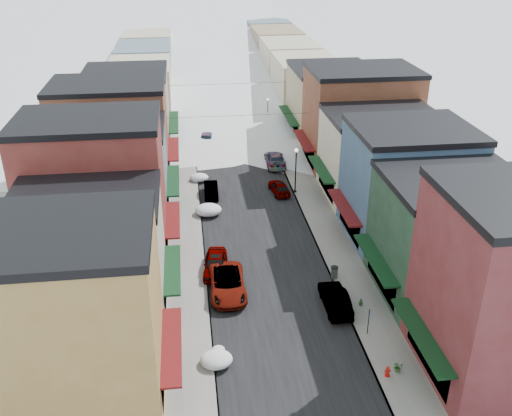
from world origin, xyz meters
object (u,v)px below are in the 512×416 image
object	(u,v)px
fire_hydrant	(388,372)
car_white_suv	(228,284)
car_silver_sedan	(215,264)
car_dark_hatch	(211,190)
trash_can	(334,272)
car_green_sedan	(335,299)
streetlamp_near	(296,165)

from	to	relation	value
fire_hydrant	car_white_suv	bearing A→B (deg)	130.92
car_silver_sedan	car_dark_hatch	distance (m)	14.96
trash_can	fire_hydrant	bearing A→B (deg)	-87.30
trash_can	car_silver_sedan	bearing A→B (deg)	166.13
car_white_suv	car_dark_hatch	bearing A→B (deg)	91.48
car_green_sedan	trash_can	size ratio (longest dim) A/B	4.69
car_green_sedan	streetlamp_near	world-z (taller)	streetlamp_near
car_white_suv	car_dark_hatch	size ratio (longest dim) A/B	1.43
car_silver_sedan	trash_can	size ratio (longest dim) A/B	4.57
car_silver_sedan	trash_can	distance (m)	9.73
car_white_suv	car_green_sedan	world-z (taller)	car_white_suv
streetlamp_near	car_white_suv	bearing A→B (deg)	-116.20
car_green_sedan	fire_hydrant	bearing A→B (deg)	100.83
car_silver_sedan	car_green_sedan	size ratio (longest dim) A/B	0.97
car_white_suv	car_dark_hatch	world-z (taller)	car_white_suv
streetlamp_near	trash_can	bearing A→B (deg)	-90.00
car_white_suv	fire_hydrant	distance (m)	14.11
fire_hydrant	trash_can	world-z (taller)	trash_can
streetlamp_near	car_dark_hatch	bearing A→B (deg)	177.52
car_dark_hatch	streetlamp_near	xyz separation A→B (m)	(8.98, -0.39, 2.60)
car_dark_hatch	streetlamp_near	size ratio (longest dim) A/B	0.83
car_green_sedan	streetlamp_near	distance (m)	20.85
trash_can	streetlamp_near	xyz separation A→B (m)	(-0.00, 16.90, 2.61)
car_white_suv	car_silver_sedan	bearing A→B (deg)	104.03
car_white_suv	streetlamp_near	bearing A→B (deg)	64.39
car_white_suv	trash_can	bearing A→B (deg)	5.73
car_silver_sedan	car_dark_hatch	bearing A→B (deg)	95.62
car_dark_hatch	trash_can	world-z (taller)	car_dark_hatch
fire_hydrant	streetlamp_near	distance (m)	28.48
fire_hydrant	streetlamp_near	size ratio (longest dim) A/B	0.15
car_silver_sedan	streetlamp_near	size ratio (longest dim) A/B	0.93
car_white_suv	car_green_sedan	bearing A→B (deg)	-20.47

